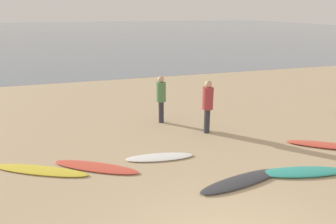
{
  "coord_description": "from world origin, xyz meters",
  "views": [
    {
      "loc": [
        -2.19,
        -3.21,
        3.93
      ],
      "look_at": [
        0.88,
        6.52,
        0.6
      ],
      "focal_mm": 33.37,
      "sensor_mm": 36.0,
      "label": 1
    }
  ],
  "objects": [
    {
      "name": "ground_plane",
      "position": [
        0.0,
        10.0,
        -0.1
      ],
      "size": [
        120.0,
        120.0,
        0.2
      ],
      "primitive_type": "cube",
      "color": "tan",
      "rests_on": "ground"
    },
    {
      "name": "ocean_water",
      "position": [
        0.0,
        65.15,
        0.0
      ],
      "size": [
        140.0,
        100.0,
        0.01
      ],
      "primitive_type": "cube",
      "color": "slate",
      "rests_on": "ground"
    },
    {
      "name": "surfboard_0",
      "position": [
        -3.18,
        4.59,
        0.03
      ],
      "size": [
        2.56,
        1.69,
        0.06
      ],
      "primitive_type": "ellipsoid",
      "rotation": [
        0.0,
        0.0,
        -0.5
      ],
      "color": "yellow",
      "rests_on": "ground"
    },
    {
      "name": "surfboard_1",
      "position": [
        -1.8,
        4.33,
        0.03
      ],
      "size": [
        2.3,
        1.72,
        0.07
      ],
      "primitive_type": "ellipsoid",
      "rotation": [
        0.0,
        0.0,
        -0.57
      ],
      "color": "#D84C38",
      "rests_on": "ground"
    },
    {
      "name": "surfboard_2",
      "position": [
        -0.04,
        4.38,
        0.03
      ],
      "size": [
        1.96,
        0.77,
        0.06
      ],
      "primitive_type": "ellipsoid",
      "rotation": [
        0.0,
        0.0,
        -0.14
      ],
      "color": "white",
      "rests_on": "ground"
    },
    {
      "name": "surfboard_3",
      "position": [
        1.48,
        2.55,
        0.04
      ],
      "size": [
        2.42,
        0.94,
        0.08
      ],
      "primitive_type": "ellipsoid",
      "rotation": [
        0.0,
        0.0,
        0.18
      ],
      "color": "#333338",
      "rests_on": "ground"
    },
    {
      "name": "surfboard_4",
      "position": [
        3.15,
        2.47,
        0.05
      ],
      "size": [
        2.32,
        1.03,
        0.09
      ],
      "primitive_type": "ellipsoid",
      "rotation": [
        0.0,
        0.0,
        -0.22
      ],
      "color": "teal",
      "rests_on": "ground"
    },
    {
      "name": "surfboard_5",
      "position": [
        5.03,
        3.58,
        0.05
      ],
      "size": [
        2.25,
        1.7,
        0.09
      ],
      "primitive_type": "ellipsoid",
      "rotation": [
        0.0,
        0.0,
        -0.58
      ],
      "color": "#D84C38",
      "rests_on": "ground"
    },
    {
      "name": "person_0",
      "position": [
        0.83,
        7.2,
        1.02
      ],
      "size": [
        0.35,
        0.35,
        1.73
      ],
      "rotation": [
        0.0,
        0.0,
        0.3
      ],
      "color": "#2D2D38",
      "rests_on": "ground"
    },
    {
      "name": "person_1",
      "position": [
        2.01,
        5.76,
        1.06
      ],
      "size": [
        0.36,
        0.36,
        1.79
      ],
      "rotation": [
        0.0,
        0.0,
        0.57
      ],
      "color": "#2D2D38",
      "rests_on": "ground"
    }
  ]
}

